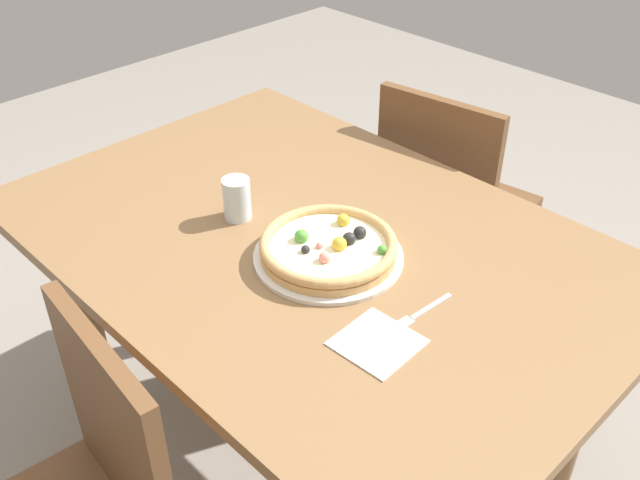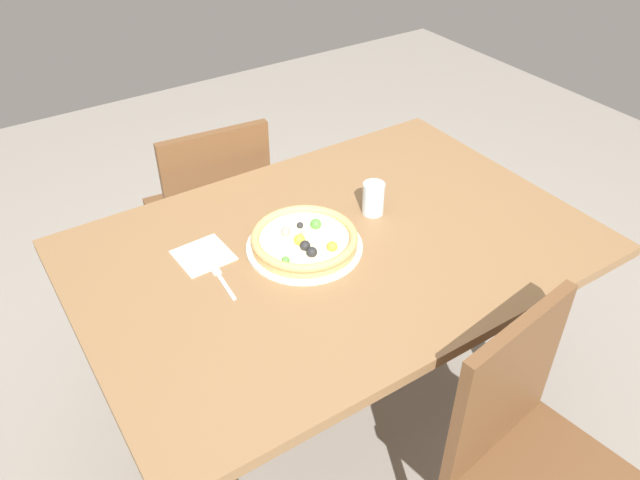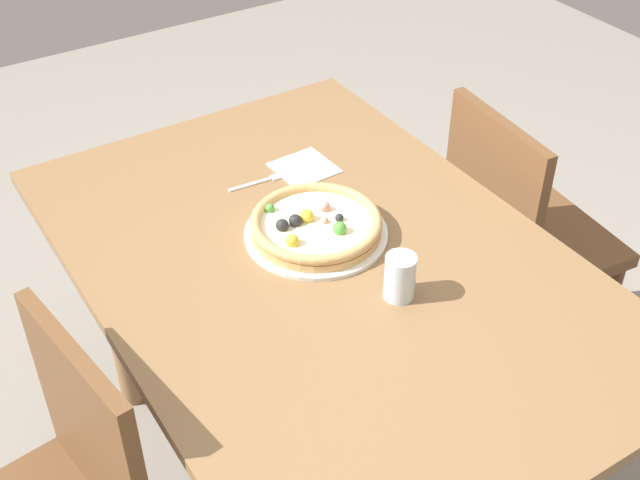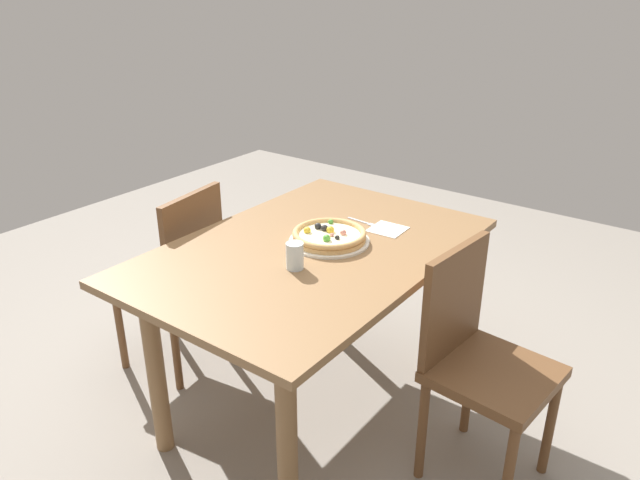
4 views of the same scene
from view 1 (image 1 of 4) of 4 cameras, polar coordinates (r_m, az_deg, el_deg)
name	(u,v)px [view 1 (image 1 of 4)]	position (r m, az deg, el deg)	size (l,w,h in m)	color
ground_plane	(314,460)	(2.15, -0.50, -17.04)	(6.00, 6.00, 0.00)	gray
dining_table	(312,277)	(1.68, -0.61, -2.97)	(1.42, 0.96, 0.78)	olive
chair_near	(449,206)	(2.27, 10.22, 2.65)	(0.45, 0.45, 0.90)	brown
plate	(328,256)	(1.54, 0.67, -1.32)	(0.32, 0.32, 0.01)	silver
pizza	(329,247)	(1.52, 0.70, -0.53)	(0.30, 0.30, 0.05)	tan
fork	(417,315)	(1.41, 7.72, -5.92)	(0.03, 0.17, 0.00)	silver
drinking_glass	(237,199)	(1.66, -6.63, 3.27)	(0.06, 0.06, 0.10)	silver
napkin	(377,342)	(1.34, 4.57, -8.11)	(0.14, 0.14, 0.00)	white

